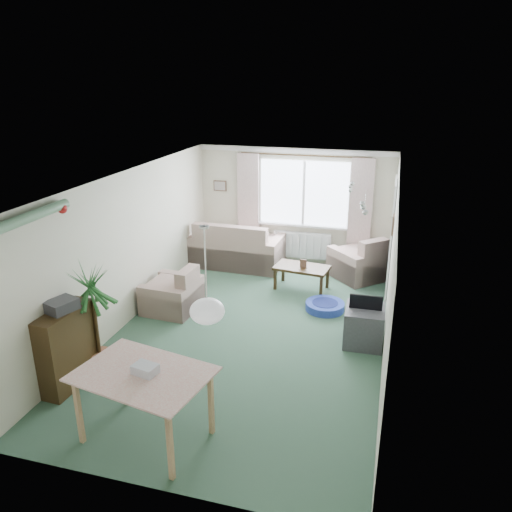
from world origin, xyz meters
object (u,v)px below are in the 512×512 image
(armchair_corner, at_px, (360,256))
(houseplant, at_px, (96,320))
(pet_bed, at_px, (325,306))
(dining_table, at_px, (146,407))
(sofa, at_px, (236,243))
(armchair_left, at_px, (172,288))
(tv_cube, at_px, (364,326))
(bookshelf, at_px, (68,348))
(coffee_table, at_px, (302,278))

(armchair_corner, relative_size, houseplant, 0.63)
(pet_bed, bearing_deg, dining_table, -111.20)
(dining_table, bearing_deg, sofa, 97.14)
(armchair_left, height_order, pet_bed, armchair_left)
(sofa, bearing_deg, armchair_corner, -178.82)
(sofa, xyz_separation_m, tv_cube, (2.80, -2.63, -0.20))
(houseplant, bearing_deg, tv_cube, 26.74)
(dining_table, relative_size, pet_bed, 1.95)
(bookshelf, distance_m, pet_bed, 4.17)
(pet_bed, bearing_deg, bookshelf, -133.18)
(dining_table, bearing_deg, bookshelf, 154.99)
(coffee_table, bearing_deg, houseplant, -121.43)
(armchair_left, bearing_deg, bookshelf, -4.27)
(armchair_corner, bearing_deg, coffee_table, -2.65)
(tv_cube, xyz_separation_m, pet_bed, (-0.70, 0.96, -0.22))
(armchair_left, distance_m, bookshelf, 2.38)
(tv_cube, height_order, pet_bed, tv_cube)
(coffee_table, height_order, bookshelf, bookshelf)
(coffee_table, relative_size, pet_bed, 1.49)
(armchair_left, bearing_deg, sofa, 174.26)
(sofa, bearing_deg, bookshelf, 82.78)
(houseplant, relative_size, dining_table, 1.19)
(armchair_left, relative_size, tv_cube, 1.40)
(bookshelf, relative_size, pet_bed, 1.59)
(dining_table, bearing_deg, coffee_table, 78.90)
(dining_table, bearing_deg, armchair_corner, 70.64)
(bookshelf, bearing_deg, pet_bed, 50.24)
(armchair_left, height_order, bookshelf, bookshelf)
(sofa, distance_m, tv_cube, 3.85)
(tv_cube, bearing_deg, armchair_left, 173.65)
(sofa, distance_m, bookshelf, 4.75)
(armchair_corner, distance_m, bookshelf, 5.71)
(bookshelf, distance_m, houseplant, 0.48)
(armchair_left, relative_size, bookshelf, 0.83)
(houseplant, bearing_deg, dining_table, -40.24)
(coffee_table, distance_m, tv_cube, 2.15)
(sofa, relative_size, dining_table, 1.49)
(armchair_left, distance_m, dining_table, 3.19)
(sofa, xyz_separation_m, houseplant, (-0.55, -4.32, 0.28))
(bookshelf, bearing_deg, armchair_corner, 58.32)
(coffee_table, relative_size, houseplant, 0.64)
(armchair_corner, height_order, bookshelf, bookshelf)
(armchair_corner, bearing_deg, pet_bed, 31.32)
(houseplant, xyz_separation_m, tv_cube, (3.35, 1.69, -0.48))
(sofa, xyz_separation_m, dining_table, (0.67, -5.35, -0.08))
(sofa, bearing_deg, pet_bed, 143.24)
(armchair_left, bearing_deg, coffee_table, 130.69)
(houseplant, distance_m, dining_table, 1.64)
(coffee_table, bearing_deg, sofa, 150.08)
(bookshelf, bearing_deg, houseplant, 66.53)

